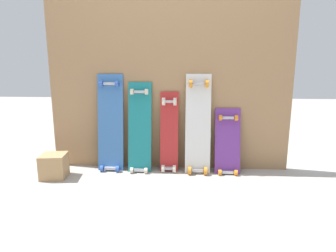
# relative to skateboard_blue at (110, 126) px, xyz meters

# --- Properties ---
(ground_plane) EXTENTS (12.00, 12.00, 0.00)m
(ground_plane) POSITION_rel_skateboard_blue_xyz_m (0.54, 0.02, -0.42)
(ground_plane) COLOR #9E9991
(plywood_wall_panel) EXTENTS (2.25, 0.04, 1.60)m
(plywood_wall_panel) POSITION_rel_skateboard_blue_xyz_m (0.54, 0.09, 0.38)
(plywood_wall_panel) COLOR #99724C
(plywood_wall_panel) RESTS_ON ground
(skateboard_blue) EXTENTS (0.24, 0.19, 0.97)m
(skateboard_blue) POSITION_rel_skateboard_blue_xyz_m (0.00, 0.00, 0.00)
(skateboard_blue) COLOR #386BAD
(skateboard_blue) RESTS_ON ground
(skateboard_teal) EXTENTS (0.22, 0.21, 0.90)m
(skateboard_teal) POSITION_rel_skateboard_blue_xyz_m (0.28, -0.01, -0.04)
(skateboard_teal) COLOR #197A7F
(skateboard_teal) RESTS_ON ground
(skateboard_red) EXTENTS (0.17, 0.18, 0.80)m
(skateboard_red) POSITION_rel_skateboard_blue_xyz_m (0.55, 0.00, -0.08)
(skateboard_red) COLOR #B22626
(skateboard_red) RESTS_ON ground
(skateboard_white) EXTENTS (0.23, 0.22, 0.96)m
(skateboard_white) POSITION_rel_skateboard_blue_xyz_m (0.82, -0.01, 0.01)
(skateboard_white) COLOR silver
(skateboard_white) RESTS_ON ground
(skateboard_purple) EXTENTS (0.23, 0.21, 0.66)m
(skateboard_purple) POSITION_rel_skateboard_blue_xyz_m (1.09, -0.02, -0.16)
(skateboard_purple) COLOR #6B338C
(skateboard_purple) RESTS_ON ground
(wooden_crate) EXTENTS (0.24, 0.24, 0.21)m
(wooden_crate) POSITION_rel_skateboard_blue_xyz_m (-0.46, -0.25, -0.31)
(wooden_crate) COLOR tan
(wooden_crate) RESTS_ON ground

